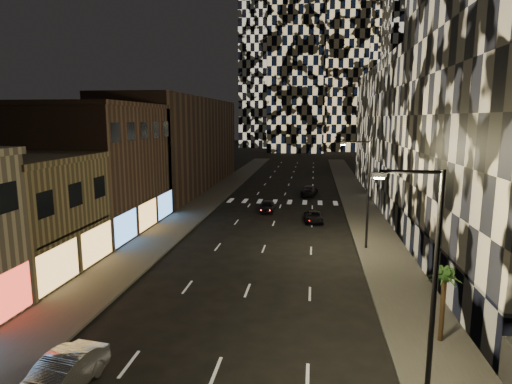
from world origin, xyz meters
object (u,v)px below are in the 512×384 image
(streetlight_far, at_px, (366,187))
(streetlight_near, at_px, (429,272))
(car_dark_midlane, at_px, (267,206))
(car_dark_rightlane, at_px, (314,217))
(car_silver_parked, at_px, (60,377))
(car_dark_oncoming, at_px, (309,190))
(palm_tree, at_px, (445,280))

(streetlight_far, bearing_deg, streetlight_near, -90.00)
(car_dark_midlane, bearing_deg, car_dark_rightlane, -40.11)
(car_silver_parked, bearing_deg, streetlight_near, 12.41)
(streetlight_far, bearing_deg, car_silver_parked, -123.48)
(streetlight_far, relative_size, car_dark_oncoming, 1.81)
(streetlight_near, bearing_deg, palm_tree, 66.76)
(car_silver_parked, bearing_deg, car_dark_midlane, 89.39)
(car_silver_parked, bearing_deg, car_dark_rightlane, 78.70)
(car_silver_parked, relative_size, palm_tree, 1.23)
(palm_tree, bearing_deg, streetlight_far, 97.75)
(streetlight_far, relative_size, car_dark_midlane, 2.27)
(car_silver_parked, xyz_separation_m, car_dark_rightlane, (9.97, 30.59, -0.20))
(car_silver_parked, xyz_separation_m, car_dark_midlane, (4.51, 34.95, -0.09))
(car_silver_parked, xyz_separation_m, palm_tree, (16.22, 6.21, 2.49))
(streetlight_near, xyz_separation_m, car_dark_rightlane, (-4.18, 29.19, -4.79))
(car_dark_oncoming, xyz_separation_m, palm_tree, (6.92, -40.53, 2.53))
(car_silver_parked, distance_m, car_dark_oncoming, 47.66)
(streetlight_far, distance_m, car_dark_rightlane, 11.17)
(streetlight_near, height_order, car_silver_parked, streetlight_near)
(car_dark_oncoming, xyz_separation_m, car_dark_rightlane, (0.67, -16.16, -0.16))
(streetlight_near, height_order, car_dark_oncoming, streetlight_near)
(car_dark_oncoming, bearing_deg, car_silver_parked, 86.19)
(streetlight_far, relative_size, car_silver_parked, 1.94)
(streetlight_near, relative_size, palm_tree, 2.40)
(streetlight_near, xyz_separation_m, streetlight_far, (0.00, 20.00, 0.00))
(car_dark_oncoming, height_order, palm_tree, palm_tree)
(streetlight_far, xyz_separation_m, car_dark_oncoming, (-4.85, 25.35, -4.63))
(streetlight_far, bearing_deg, car_dark_midlane, 125.43)
(car_silver_parked, height_order, car_dark_rightlane, car_silver_parked)
(car_silver_parked, bearing_deg, car_dark_oncoming, 85.50)
(streetlight_far, height_order, palm_tree, streetlight_far)
(car_dark_midlane, distance_m, car_dark_oncoming, 12.73)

